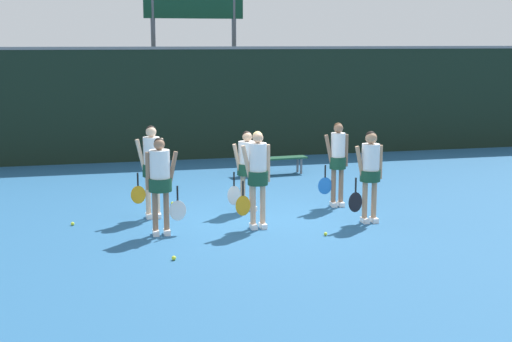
{
  "coord_description": "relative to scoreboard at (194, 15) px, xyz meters",
  "views": [
    {
      "loc": [
        -3.15,
        -13.02,
        3.41
      ],
      "look_at": [
        0.03,
        -0.03,
        0.95
      ],
      "focal_mm": 50.0,
      "sensor_mm": 36.0,
      "label": 1
    }
  ],
  "objects": [
    {
      "name": "player_0",
      "position": [
        -2.16,
        -9.75,
        -3.14
      ],
      "size": [
        0.7,
        0.41,
        1.74
      ],
      "rotation": [
        0.0,
        0.0,
        -0.02
      ],
      "color": "#8C664C",
      "rests_on": "ground_plane"
    },
    {
      "name": "tennis_ball_1",
      "position": [
        0.65,
        -10.53,
        -4.14
      ],
      "size": [
        0.06,
        0.06,
        0.06
      ],
      "primitive_type": "sphere",
      "color": "#CCE033",
      "rests_on": "ground_plane"
    },
    {
      "name": "fence_windscreen",
      "position": [
        -0.3,
        -1.81,
        -2.54
      ],
      "size": [
        60.0,
        0.08,
        3.23
      ],
      "color": "black",
      "rests_on": "ground_plane"
    },
    {
      "name": "ground_plane",
      "position": [
        -0.3,
        -9.06,
        -4.17
      ],
      "size": [
        140.0,
        140.0,
        0.0
      ],
      "primitive_type": "plane",
      "color": "#235684"
    },
    {
      "name": "bench_courtside",
      "position": [
        1.24,
        -4.67,
        -3.79
      ],
      "size": [
        1.88,
        0.52,
        0.44
      ],
      "rotation": [
        0.0,
        0.0,
        0.09
      ],
      "color": "#19472D",
      "rests_on": "ground_plane"
    },
    {
      "name": "player_5",
      "position": [
        1.63,
        -8.4,
        -3.16
      ],
      "size": [
        0.63,
        0.34,
        1.75
      ],
      "rotation": [
        0.0,
        0.0,
        -0.08
      ],
      "color": "#8C664C",
      "rests_on": "ground_plane"
    },
    {
      "name": "player_2",
      "position": [
        1.76,
        -9.81,
        -3.13
      ],
      "size": [
        0.66,
        0.39,
        1.74
      ],
      "rotation": [
        0.0,
        0.0,
        -0.02
      ],
      "color": "tan",
      "rests_on": "ground_plane"
    },
    {
      "name": "tennis_ball_3",
      "position": [
        2.13,
        -8.72,
        -4.14
      ],
      "size": [
        0.06,
        0.06,
        0.06
      ],
      "primitive_type": "sphere",
      "color": "#CCE033",
      "rests_on": "ground_plane"
    },
    {
      "name": "tennis_ball_0",
      "position": [
        -1.68,
        -7.48,
        -4.14
      ],
      "size": [
        0.07,
        0.07,
        0.07
      ],
      "primitive_type": "sphere",
      "color": "#CCE033",
      "rests_on": "ground_plane"
    },
    {
      "name": "player_1",
      "position": [
        -0.4,
        -9.73,
        -3.11
      ],
      "size": [
        0.65,
        0.37,
        1.8
      ],
      "rotation": [
        0.0,
        0.0,
        -0.0
      ],
      "color": "tan",
      "rests_on": "ground_plane"
    },
    {
      "name": "player_4",
      "position": [
        -0.27,
        -8.34,
        -3.22
      ],
      "size": [
        0.67,
        0.41,
        1.62
      ],
      "rotation": [
        0.0,
        0.0,
        0.18
      ],
      "color": "tan",
      "rests_on": "ground_plane"
    },
    {
      "name": "tennis_ball_5",
      "position": [
        -2.14,
        -11.31,
        -4.14
      ],
      "size": [
        0.07,
        0.07,
        0.07
      ],
      "primitive_type": "sphere",
      "color": "#CCE033",
      "rests_on": "ground_plane"
    },
    {
      "name": "tennis_ball_4",
      "position": [
        -1.99,
        -7.19,
        -4.14
      ],
      "size": [
        0.07,
        0.07,
        0.07
      ],
      "primitive_type": "sphere",
      "color": "#CCE033",
      "rests_on": "ground_plane"
    },
    {
      "name": "scoreboard",
      "position": [
        0.0,
        0.0,
        0.0
      ],
      "size": [
        3.06,
        0.15,
        5.43
      ],
      "color": "#515156",
      "rests_on": "ground_plane"
    },
    {
      "name": "player_3",
      "position": [
        -2.19,
        -8.48,
        -3.11
      ],
      "size": [
        0.65,
        0.37,
        1.8
      ],
      "rotation": [
        0.0,
        0.0,
        0.01
      ],
      "color": "beige",
      "rests_on": "ground_plane"
    },
    {
      "name": "tennis_ball_2",
      "position": [
        -3.71,
        -8.73,
        -4.14
      ],
      "size": [
        0.07,
        0.07,
        0.07
      ],
      "primitive_type": "sphere",
      "color": "#CCE033",
      "rests_on": "ground_plane"
    }
  ]
}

